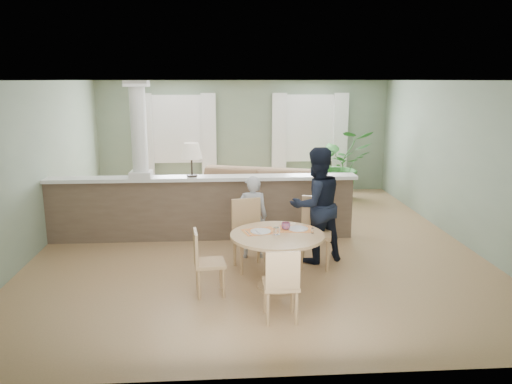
{
  "coord_description": "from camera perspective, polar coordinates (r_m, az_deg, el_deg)",
  "views": [
    {
      "loc": [
        -0.54,
        -8.14,
        2.71
      ],
      "look_at": [
        -0.05,
        -1.0,
        1.1
      ],
      "focal_mm": 35.0,
      "sensor_mm": 36.0,
      "label": 1
    }
  ],
  "objects": [
    {
      "name": "room_shell",
      "position": [
        8.82,
        -0.61,
        6.87
      ],
      "size": [
        7.02,
        8.02,
        2.71
      ],
      "color": "gray",
      "rests_on": "ground"
    },
    {
      "name": "child_person",
      "position": [
        7.67,
        -0.42,
        -2.88
      ],
      "size": [
        0.48,
        0.32,
        1.3
      ],
      "primitive_type": "imported",
      "rotation": [
        0.0,
        0.0,
        3.17
      ],
      "color": "#A4A5AA",
      "rests_on": "ground"
    },
    {
      "name": "chair_far_man",
      "position": [
        7.45,
        6.84,
        -4.12
      ],
      "size": [
        0.55,
        0.55,
        1.02
      ],
      "rotation": [
        0.0,
        0.0,
        -0.22
      ],
      "color": "tan",
      "rests_on": "ground"
    },
    {
      "name": "dining_table",
      "position": [
        6.58,
        2.47,
        -6.05
      ],
      "size": [
        1.23,
        1.23,
        0.84
      ],
      "rotation": [
        0.0,
        0.0,
        0.26
      ],
      "color": "tan",
      "rests_on": "ground"
    },
    {
      "name": "sofa",
      "position": [
        10.18,
        -0.15,
        -0.08
      ],
      "size": [
        3.33,
        2.1,
        0.91
      ],
      "primitive_type": "imported",
      "rotation": [
        0.0,
        0.0,
        -0.31
      ],
      "color": "brown",
      "rests_on": "ground"
    },
    {
      "name": "man_person",
      "position": [
        7.53,
        6.88,
        -1.49
      ],
      "size": [
        1.03,
        0.92,
        1.75
      ],
      "primitive_type": "imported",
      "rotation": [
        0.0,
        0.0,
        3.5
      ],
      "color": "black",
      "rests_on": "ground"
    },
    {
      "name": "ground",
      "position": [
        8.59,
        -0.14,
        -5.67
      ],
      "size": [
        8.0,
        8.0,
        0.0
      ],
      "primitive_type": "plane",
      "color": "tan",
      "rests_on": "ground"
    },
    {
      "name": "houseplant",
      "position": [
        11.66,
        9.46,
        3.15
      ],
      "size": [
        1.63,
        1.47,
        1.62
      ],
      "primitive_type": "imported",
      "rotation": [
        0.0,
        0.0,
        0.16
      ],
      "color": "#2B6227",
      "rests_on": "ground"
    },
    {
      "name": "chair_side",
      "position": [
        6.46,
        -5.91,
        -7.66
      ],
      "size": [
        0.42,
        0.42,
        0.85
      ],
      "rotation": [
        0.0,
        0.0,
        1.68
      ],
      "color": "tan",
      "rests_on": "ground"
    },
    {
      "name": "pony_wall",
      "position": [
        8.59,
        -6.81,
        -0.87
      ],
      "size": [
        5.32,
        0.38,
        2.7
      ],
      "color": "brown",
      "rests_on": "ground"
    },
    {
      "name": "chair_far_boy",
      "position": [
        7.31,
        -0.86,
        -4.42
      ],
      "size": [
        0.55,
        0.55,
        1.01
      ],
      "rotation": [
        0.0,
        0.0,
        0.23
      ],
      "color": "tan",
      "rests_on": "ground"
    },
    {
      "name": "chair_near",
      "position": [
        5.71,
        2.93,
        -10.21
      ],
      "size": [
        0.4,
        0.4,
        0.88
      ],
      "rotation": [
        0.0,
        0.0,
        3.15
      ],
      "color": "tan",
      "rests_on": "ground"
    }
  ]
}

